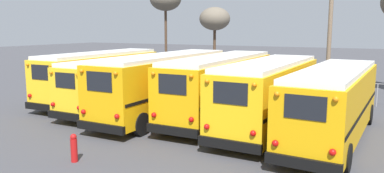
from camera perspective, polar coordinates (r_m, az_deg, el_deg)
The scene contains 12 objects.
ground_plane at distance 20.36m, azimuth 0.03°, elevation -4.59°, with size 160.00×160.00×0.00m, color #424247.
school_bus_0 at distance 25.08m, azimuth -13.66°, elevation 1.76°, with size 2.58×9.94×3.21m.
school_bus_1 at distance 22.37m, azimuth -9.96°, elevation 0.82°, with size 2.43×9.60×3.03m.
school_bus_2 at distance 20.47m, azimuth -3.97°, elevation 0.66°, with size 2.65×10.78×3.35m.
school_bus_3 at distance 19.85m, azimuth 4.43°, elevation 0.33°, with size 2.57×10.46×3.30m.
school_bus_4 at distance 17.89m, azimuth 11.66°, elevation -0.92°, with size 2.72×9.50×3.23m.
school_bus_5 at distance 16.95m, azimuth 20.77°, elevation -2.08°, with size 2.91×10.20×3.09m.
utility_pole at distance 27.56m, azimuth 20.23°, elevation 7.47°, with size 1.80×0.29×8.35m.
bare_tree_1 at distance 40.97m, azimuth 3.48°, elevation 10.20°, with size 3.32×3.32×7.01m.
bare_tree_2 at distance 40.32m, azimuth -4.07°, elevation 13.05°, with size 3.29×3.29×9.01m.
fence_line at distance 27.02m, azimuth 7.51°, elevation 0.82°, with size 22.63×0.06×1.42m.
fire_hydrant at distance 14.15m, azimuth -17.55°, elevation -8.89°, with size 0.24×0.24×1.03m.
Camera 1 is at (9.18, -17.55, 4.73)m, focal length 35.00 mm.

